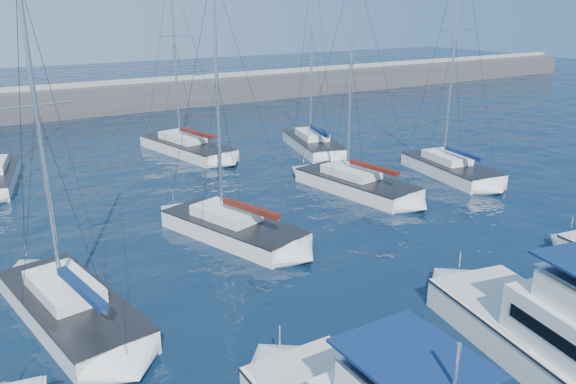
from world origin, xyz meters
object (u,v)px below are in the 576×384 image
motor_yacht_stbd_inner (567,341)px  sailboat_mid_a (71,308)px  sailboat_mid_b (233,228)px  sailboat_mid_d (356,184)px  sailboat_mid_e (450,168)px  sailboat_back_c (313,144)px  sailboat_back_b (187,147)px

motor_yacht_stbd_inner → sailboat_mid_a: size_ratio=0.77×
sailboat_mid_b → sailboat_mid_d: size_ratio=0.95×
sailboat_mid_e → sailboat_mid_b: bearing=-165.2°
sailboat_mid_a → sailboat_back_c: (23.20, 17.55, 0.04)m
sailboat_mid_d → sailboat_back_b: sailboat_back_b is taller
sailboat_back_b → sailboat_mid_a: bearing=-133.5°
motor_yacht_stbd_inner → sailboat_back_b: 34.22m
sailboat_mid_a → sailboat_back_b: (13.62, 22.18, 0.01)m
motor_yacht_stbd_inner → sailboat_mid_a: 18.08m
sailboat_mid_e → sailboat_back_c: size_ratio=1.00×
sailboat_mid_a → sailboat_back_b: size_ratio=0.88×
motor_yacht_stbd_inner → sailboat_back_b: sailboat_back_b is taller
motor_yacht_stbd_inner → sailboat_mid_d: bearing=83.4°
sailboat_mid_b → sailboat_mid_d: sailboat_mid_d is taller
sailboat_mid_b → sailboat_mid_a: bearing=-173.2°
motor_yacht_stbd_inner → sailboat_mid_b: sailboat_mid_b is taller
sailboat_mid_d → sailboat_mid_e: (8.04, -0.66, 0.03)m
motor_yacht_stbd_inner → sailboat_mid_e: size_ratio=0.63×
motor_yacht_stbd_inner → sailboat_mid_e: sailboat_mid_e is taller
motor_yacht_stbd_inner → sailboat_mid_e: 22.95m
sailboat_mid_a → sailboat_mid_d: sailboat_mid_d is taller
sailboat_mid_b → sailboat_mid_d: 10.73m
sailboat_mid_a → sailboat_mid_b: (9.01, 4.12, 0.01)m
motor_yacht_stbd_inner → sailboat_mid_a: sailboat_mid_a is taller
motor_yacht_stbd_inner → sailboat_mid_b: bearing=116.2°
sailboat_mid_b → sailboat_back_c: 19.53m
sailboat_mid_e → sailboat_back_c: bearing=118.8°
sailboat_mid_b → sailboat_mid_d: (10.38, 2.72, 0.00)m
sailboat_mid_a → sailboat_mid_e: bearing=2.7°
sailboat_mid_e → sailboat_back_c: 12.13m
motor_yacht_stbd_inner → sailboat_mid_d: 19.78m
sailboat_back_b → sailboat_back_c: 10.64m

